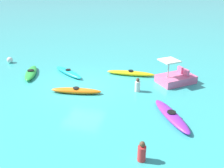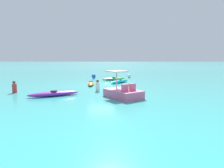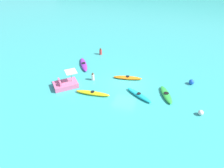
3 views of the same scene
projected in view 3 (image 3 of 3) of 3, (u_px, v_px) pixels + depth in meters
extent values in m
plane|color=#38ADA8|center=(125.00, 84.00, 23.54)|extent=(600.00, 600.00, 0.00)
ellipsoid|color=yellow|center=(93.00, 93.00, 21.93)|extent=(3.46, 0.71, 0.32)
cylinder|color=black|center=(93.00, 92.00, 21.82)|extent=(0.37, 0.37, 0.05)
ellipsoid|color=orange|center=(128.00, 78.00, 24.22)|extent=(3.13, 1.01, 0.32)
cylinder|color=black|center=(128.00, 76.00, 24.11)|extent=(0.41, 0.41, 0.05)
ellipsoid|color=green|center=(166.00, 95.00, 21.73)|extent=(1.77, 2.92, 0.32)
cylinder|color=black|center=(166.00, 93.00, 21.62)|extent=(0.60, 0.60, 0.05)
ellipsoid|color=purple|center=(84.00, 64.00, 26.63)|extent=(2.25, 3.19, 0.32)
cylinder|color=black|center=(84.00, 63.00, 26.53)|extent=(0.60, 0.60, 0.05)
ellipsoid|color=#19B7C6|center=(139.00, 95.00, 21.68)|extent=(2.93, 2.20, 0.32)
cylinder|color=black|center=(139.00, 93.00, 21.58)|extent=(0.51, 0.51, 0.05)
cube|color=pink|center=(66.00, 85.00, 22.98)|extent=(2.81, 2.68, 0.50)
cube|color=pink|center=(59.00, 81.00, 22.76)|extent=(0.40, 0.44, 0.44)
cube|color=pink|center=(60.00, 84.00, 22.30)|extent=(0.40, 0.44, 0.44)
cylinder|color=#B2B2B7|center=(71.00, 77.00, 22.75)|extent=(0.08, 0.08, 1.10)
cube|color=silver|center=(71.00, 72.00, 22.42)|extent=(1.55, 1.55, 0.08)
sphere|color=blue|center=(192.00, 82.00, 23.35)|extent=(0.54, 0.54, 0.54)
sphere|color=white|center=(201.00, 113.00, 19.45)|extent=(0.48, 0.48, 0.48)
cylinder|color=red|center=(101.00, 52.00, 28.98)|extent=(0.43, 0.43, 0.65)
sphere|color=brown|center=(101.00, 49.00, 28.72)|extent=(0.22, 0.22, 0.22)
cylinder|color=silver|center=(93.00, 77.00, 23.99)|extent=(0.33, 0.33, 0.65)
sphere|color=brown|center=(93.00, 74.00, 23.74)|extent=(0.22, 0.22, 0.22)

